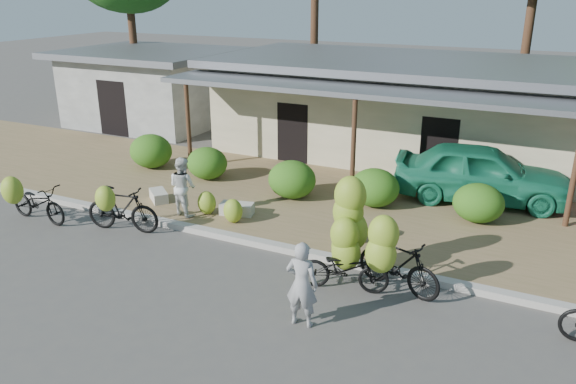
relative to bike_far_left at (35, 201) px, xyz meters
The scene contains 22 objects.
ground 6.69m from the bike_far_left, ahead, with size 100.00×100.00×0.00m, color #4F4C49.
sidewalk 7.87m from the bike_far_left, 32.56° to the left, with size 60.00×6.00×0.12m, color #8D704C.
curb 6.75m from the bike_far_left, 10.48° to the left, with size 60.00×0.25×0.15m, color #A8A399.
shop_main 12.17m from the bike_far_left, 56.91° to the left, with size 13.00×8.50×3.35m.
shop_grey 11.17m from the bike_far_left, 113.23° to the left, with size 7.00×6.00×3.15m.
hedge_0 4.68m from the bike_far_left, 90.75° to the left, with size 1.41×1.27×1.10m, color #2B5B14.
hedge_1 5.03m from the bike_far_left, 63.82° to the left, with size 1.26×1.14×0.98m, color #2B5B14.
hedge_2 6.71m from the bike_far_left, 38.40° to the left, with size 1.36×1.22×1.06m, color #2B5B14.
hedge_3 8.80m from the bike_far_left, 31.21° to the left, with size 1.32×1.19×1.03m, color #2B5B14.
hedge_4 11.20m from the bike_far_left, 24.60° to the left, with size 1.26×1.14×0.98m, color #2B5B14.
bike_far_left is the anchor object (origin of this frame).
bike_left 2.44m from the bike_far_left, 11.01° to the left, with size 1.98×1.30×1.40m.
bike_center 8.25m from the bike_far_left, ahead, with size 1.86×1.34×2.21m.
bike_right 9.22m from the bike_far_left, ahead, with size 1.94×1.41×1.80m.
loose_banana_a 4.34m from the bike_far_left, 29.00° to the left, with size 0.50×0.42×0.62m, color #9CB72D.
loose_banana_b 5.07m from the bike_far_left, 22.25° to the left, with size 0.50×0.42×0.62m, color #9CB72D.
loose_banana_c 8.10m from the bike_far_left, 15.58° to the left, with size 0.55×0.46×0.68m, color #9CB72D.
sack_near 5.12m from the bike_far_left, 28.31° to the left, with size 0.85×0.40×0.30m, color beige.
sack_far 3.12m from the bike_far_left, 48.73° to the left, with size 0.75×0.38×0.28m, color beige.
vendor 8.14m from the bike_far_left, ahead, with size 0.59×0.39×1.62m, color gray.
bystander 3.76m from the bike_far_left, 29.14° to the left, with size 0.75×0.58×1.54m, color silver.
teal_van 11.78m from the bike_far_left, 31.90° to the left, with size 1.88×4.67×1.59m, color #1B7A58.
Camera 1 is at (4.97, -8.38, 5.72)m, focal length 35.00 mm.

